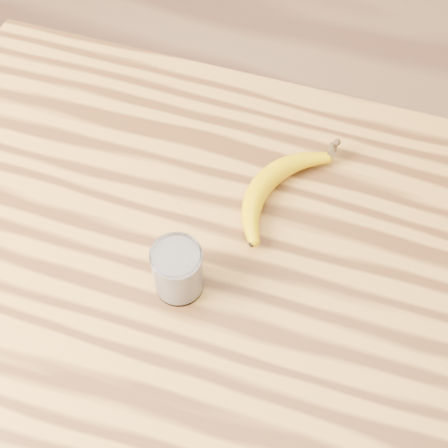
% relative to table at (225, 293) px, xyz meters
% --- Properties ---
extents(room, '(4.04, 4.04, 2.70)m').
position_rel_table_xyz_m(room, '(0.00, 0.00, 0.58)').
color(room, olive).
rests_on(room, ground).
extents(table, '(1.20, 0.80, 0.90)m').
position_rel_table_xyz_m(table, '(0.00, 0.00, 0.00)').
color(table, '#B78032').
rests_on(table, ground).
extents(smoothie_glass, '(0.08, 0.08, 0.09)m').
position_rel_table_xyz_m(smoothie_glass, '(-0.05, -0.07, 0.18)').
color(smoothie_glass, white).
rests_on(smoothie_glass, table).
extents(banana, '(0.22, 0.33, 0.04)m').
position_rel_table_xyz_m(banana, '(0.02, 0.15, 0.15)').
color(banana, '#CEA200').
rests_on(banana, table).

